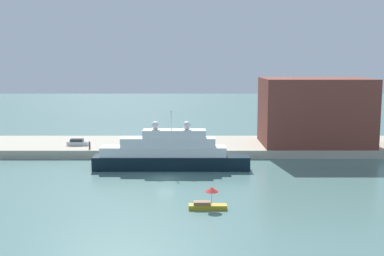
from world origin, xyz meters
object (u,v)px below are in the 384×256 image
at_px(parked_car, 78,143).
at_px(large_yacht, 169,153).
at_px(person_figure, 90,145).
at_px(small_motorboat, 208,201).
at_px(mooring_bollard, 176,147).
at_px(harbor_building, 315,111).

bearing_deg(parked_car, large_yacht, -37.81).
relative_size(parked_car, person_figure, 2.76).
xyz_separation_m(large_yacht, small_motorboat, (6.12, -23.31, -1.81)).
bearing_deg(mooring_bollard, harbor_building, 12.09).
height_order(small_motorboat, harbor_building, harbor_building).
height_order(harbor_building, parked_car, harbor_building).
bearing_deg(person_figure, mooring_bollard, -1.72).
distance_m(large_yacht, parked_car, 24.86).
xyz_separation_m(large_yacht, parked_car, (-19.63, 15.23, -0.64)).
height_order(large_yacht, person_figure, large_yacht).
height_order(person_figure, mooring_bollard, person_figure).
bearing_deg(harbor_building, small_motorboat, -120.47).
xyz_separation_m(small_motorboat, harbor_building, (23.51, 39.97, 7.49)).
relative_size(large_yacht, parked_car, 6.23).
height_order(parked_car, mooring_bollard, parked_car).
relative_size(small_motorboat, harbor_building, 0.23).
height_order(large_yacht, harbor_building, harbor_building).
bearing_deg(mooring_bollard, small_motorboat, -81.23).
distance_m(large_yacht, small_motorboat, 24.17).
height_order(harbor_building, person_figure, harbor_building).
xyz_separation_m(parked_car, person_figure, (3.33, -4.21, 0.16)).
bearing_deg(harbor_building, large_yacht, -150.65).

